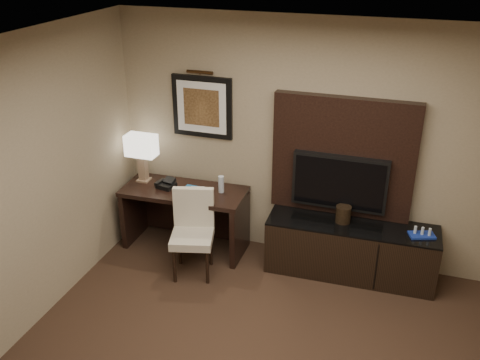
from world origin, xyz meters
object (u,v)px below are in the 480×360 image
at_px(credenza, 350,249).
at_px(tv, 339,182).
at_px(minibar_tray, 422,232).
at_px(table_lamp, 142,160).
at_px(desk_chair, 192,237).
at_px(ice_bucket, 343,214).
at_px(desk_phone, 166,184).
at_px(desk, 185,218).
at_px(water_bottle, 221,184).

bearing_deg(credenza, tv, 142.47).
bearing_deg(minibar_tray, table_lamp, 179.27).
distance_m(desk_chair, ice_bucket, 1.63).
relative_size(desk_chair, desk_phone, 4.90).
distance_m(desk, water_bottle, 0.64).
height_order(water_bottle, minibar_tray, water_bottle).
distance_m(desk, ice_bucket, 1.84).
xyz_separation_m(water_bottle, minibar_tray, (2.19, -0.04, -0.19)).
bearing_deg(desk_phone, table_lamp, 175.41).
bearing_deg(credenza, table_lamp, 177.69).
bearing_deg(table_lamp, tv, 2.88).
bearing_deg(desk, table_lamp, 170.03).
xyz_separation_m(desk_chair, table_lamp, (-0.84, 0.56, 0.56)).
bearing_deg(desk_phone, desk_chair, -32.56).
bearing_deg(desk, credenza, -0.55).
distance_m(water_bottle, minibar_tray, 2.19).
bearing_deg(desk_phone, water_bottle, 18.02).
xyz_separation_m(credenza, desk_chair, (-1.62, -0.53, 0.15)).
height_order(tv, desk_chair, tv).
xyz_separation_m(desk, minibar_tray, (2.61, 0.04, 0.29)).
distance_m(desk_chair, water_bottle, 0.70).
bearing_deg(desk_chair, tv, 10.26).
xyz_separation_m(credenza, minibar_tray, (0.70, -0.01, 0.35)).
bearing_deg(minibar_tray, desk_chair, -167.37).
relative_size(desk_phone, minibar_tray, 0.74).
distance_m(desk, tv, 1.85).
height_order(table_lamp, ice_bucket, table_lamp).
bearing_deg(table_lamp, credenza, -0.60).
bearing_deg(water_bottle, minibar_tray, -1.04).
bearing_deg(water_bottle, tv, 5.05).
height_order(desk, minibar_tray, desk).
height_order(desk_phone, minibar_tray, desk_phone).
distance_m(desk, desk_phone, 0.48).
xyz_separation_m(desk, desk_phone, (-0.21, -0.01, 0.42)).
height_order(desk, desk_chair, desk_chair).
xyz_separation_m(desk, ice_bucket, (1.81, 0.08, 0.33)).
distance_m(tv, minibar_tray, 0.97).
height_order(credenza, minibar_tray, minibar_tray).
relative_size(water_bottle, ice_bucket, 1.07).
relative_size(credenza, table_lamp, 3.39).
distance_m(credenza, desk_phone, 2.19).
bearing_deg(ice_bucket, water_bottle, -179.98).
height_order(desk, credenza, desk).
distance_m(credenza, tv, 0.75).
height_order(credenza, water_bottle, water_bottle).
xyz_separation_m(desk_chair, minibar_tray, (2.32, 0.52, 0.20)).
height_order(tv, water_bottle, tv).
height_order(credenza, table_lamp, table_lamp).
distance_m(desk_chair, minibar_tray, 2.38).
relative_size(water_bottle, minibar_tray, 0.76).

